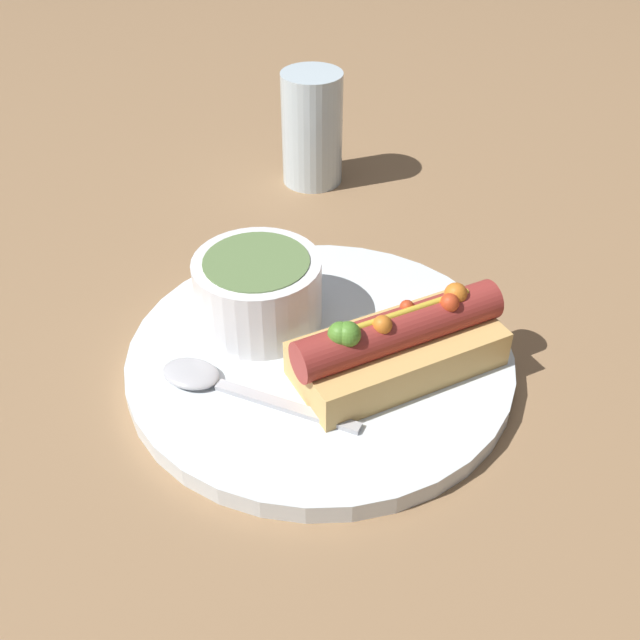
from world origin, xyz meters
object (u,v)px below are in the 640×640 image
at_px(hot_dog, 398,344).
at_px(soup_bowl, 261,286).
at_px(spoon, 213,381).
at_px(drinking_glass, 312,129).

xyz_separation_m(hot_dog, soup_bowl, (-0.01, 0.12, 0.01)).
bearing_deg(soup_bowl, hot_dog, -83.24).
distance_m(spoon, drinking_glass, 0.34).
relative_size(spoon, drinking_glass, 1.31).
bearing_deg(drinking_glass, spoon, -154.29).
distance_m(hot_dog, drinking_glass, 0.32).
bearing_deg(soup_bowl, spoon, -164.86).
height_order(spoon, drinking_glass, drinking_glass).
bearing_deg(hot_dog, spoon, 160.59).
bearing_deg(spoon, soup_bowl, -88.60).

